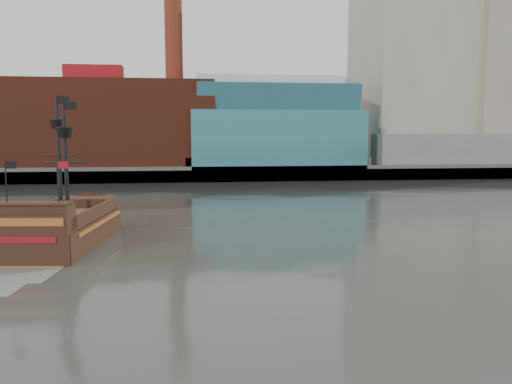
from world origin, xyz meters
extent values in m
plane|color=#292B26|center=(0.00, 0.00, 0.00)|extent=(400.00, 400.00, 0.00)
cube|color=slate|center=(0.00, 92.00, 1.00)|extent=(220.00, 60.00, 2.00)
cube|color=#4C4C49|center=(0.00, 62.50, 1.30)|extent=(220.00, 1.00, 2.60)
cube|color=maroon|center=(-22.00, 72.00, 9.50)|extent=(42.00, 18.00, 15.00)
cube|color=#2F717D|center=(10.00, 70.00, 7.00)|extent=(30.00, 16.00, 10.00)
cube|color=#AEA590|center=(40.00, 80.00, 25.00)|extent=(20.00, 22.00, 46.00)
cube|color=#9F9385|center=(58.00, 76.00, 21.00)|extent=(18.00, 18.00, 38.00)
cube|color=#AEA590|center=(50.00, 97.00, 28.00)|extent=(24.00, 20.00, 52.00)
cube|color=slate|center=(48.00, 66.00, 5.00)|extent=(40.00, 6.00, 6.00)
cylinder|color=maroon|center=(-8.00, 74.00, 28.00)|extent=(3.20, 3.20, 22.00)
cube|color=#2F717D|center=(10.00, 70.00, 15.00)|extent=(28.00, 14.94, 8.78)
cube|color=black|center=(-13.76, 16.31, 0.59)|extent=(6.21, 12.34, 2.57)
cube|color=#4F331D|center=(-13.76, 16.31, 2.03)|extent=(5.59, 11.10, 0.30)
cube|color=black|center=(-13.24, 21.03, 2.37)|extent=(4.44, 2.82, 0.99)
cube|color=black|center=(-14.32, 11.19, 2.77)|extent=(4.84, 2.08, 1.78)
cube|color=black|center=(-14.41, 10.29, 1.19)|extent=(4.85, 0.77, 3.96)
cube|color=#9C581E|center=(-14.43, 10.15, 2.77)|extent=(4.43, 0.56, 0.49)
cube|color=maroon|center=(-14.43, 10.15, 1.68)|extent=(3.45, 0.45, 0.40)
cylinder|color=black|center=(-14.38, 17.87, 6.03)|extent=(0.31, 0.31, 7.72)
cylinder|color=black|center=(-13.07, 14.44, 5.74)|extent=(0.31, 0.31, 7.12)
cone|color=black|center=(-14.38, 17.87, 8.71)|extent=(1.20, 1.20, 0.69)
cone|color=black|center=(-13.07, 14.44, 8.11)|extent=(1.20, 1.20, 0.69)
cube|color=black|center=(-13.94, 17.82, 10.49)|extent=(0.89, 0.13, 0.54)
cube|color=black|center=(-12.62, 14.39, 9.89)|extent=(0.89, 0.13, 0.54)
cube|color=gray|center=(-14.60, 8.63, 0.01)|extent=(4.57, 4.00, 0.02)
camera|label=1|loc=(-4.30, -20.69, 8.04)|focal=35.00mm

